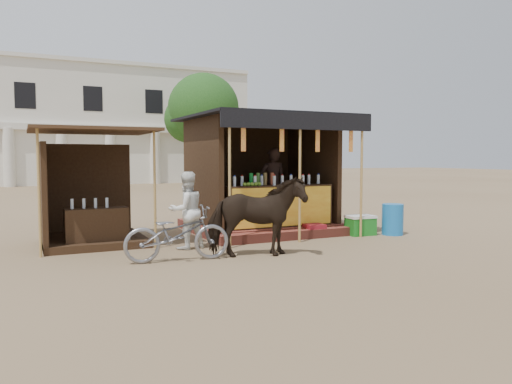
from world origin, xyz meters
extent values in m
plane|color=#846B4C|center=(0.00, 0.00, 0.00)|extent=(120.00, 120.00, 0.00)
cube|color=brown|center=(1.00, 3.50, 0.11)|extent=(3.40, 2.80, 0.22)
cube|color=brown|center=(1.00, 1.95, 0.10)|extent=(3.40, 0.35, 0.20)
cube|color=#332212|center=(1.00, 2.55, 0.69)|extent=(2.60, 0.55, 0.95)
cube|color=orange|center=(1.00, 2.27, 0.69)|extent=(2.50, 0.02, 0.88)
cube|color=#332212|center=(1.00, 4.75, 1.47)|extent=(3.00, 0.12, 2.50)
cube|color=#332212|center=(-0.50, 3.50, 1.47)|extent=(0.12, 2.50, 2.50)
cube|color=#332212|center=(2.50, 3.50, 1.47)|extent=(0.12, 2.50, 2.50)
cube|color=black|center=(1.00, 3.30, 2.75)|extent=(3.60, 3.60, 0.06)
cube|color=black|center=(1.00, 1.52, 2.57)|extent=(3.60, 0.06, 0.36)
cylinder|color=tan|center=(-0.60, 1.55, 1.38)|extent=(0.06, 0.06, 2.75)
cylinder|color=tan|center=(1.00, 1.55, 1.38)|extent=(0.06, 0.06, 2.75)
cylinder|color=tan|center=(2.60, 1.55, 1.38)|extent=(0.06, 0.06, 2.75)
cube|color=red|center=(-0.30, 1.55, 2.20)|extent=(0.10, 0.02, 0.55)
cube|color=red|center=(0.57, 1.55, 2.20)|extent=(0.10, 0.02, 0.55)
cube|color=red|center=(1.43, 1.55, 2.20)|extent=(0.10, 0.02, 0.55)
cube|color=red|center=(2.30, 1.55, 2.20)|extent=(0.10, 0.02, 0.55)
imported|color=black|center=(1.41, 3.60, 1.13)|extent=(0.76, 0.60, 1.82)
cube|color=#332212|center=(-3.00, 3.20, 0.07)|extent=(2.00, 2.00, 0.15)
cube|color=#332212|center=(-3.00, 4.15, 1.05)|extent=(1.90, 0.10, 2.10)
cube|color=#332212|center=(-3.95, 3.20, 1.05)|extent=(0.10, 1.90, 2.10)
cube|color=#472D19|center=(-3.00, 3.10, 2.35)|extent=(2.40, 2.40, 0.06)
cylinder|color=tan|center=(-4.05, 2.15, 1.18)|extent=(0.05, 0.05, 2.35)
cylinder|color=tan|center=(-1.95, 2.15, 1.18)|extent=(0.05, 0.05, 2.35)
cube|color=#332212|center=(-3.00, 2.70, 0.40)|extent=(1.20, 0.50, 0.80)
imported|color=black|center=(-0.50, 0.52, 0.73)|extent=(1.88, 1.21, 1.47)
imported|color=gray|center=(-1.90, 0.77, 0.48)|extent=(1.89, 0.82, 0.96)
imported|color=white|center=(-1.40, 1.84, 0.76)|extent=(0.85, 0.72, 1.53)
cylinder|color=#186CBA|center=(3.49, 1.52, 0.36)|extent=(0.57, 0.57, 0.72)
cube|color=maroon|center=(1.65, 2.00, 0.15)|extent=(0.44, 0.42, 0.30)
cube|color=#1A771F|center=(2.78, 1.80, 0.20)|extent=(0.65, 0.46, 0.40)
cube|color=white|center=(2.78, 1.80, 0.43)|extent=(0.67, 0.49, 0.06)
cube|color=silver|center=(-2.00, 30.00, 4.00)|extent=(26.00, 7.00, 8.00)
cube|color=silver|center=(-2.00, 26.40, 3.70)|extent=(26.00, 0.50, 0.40)
cube|color=silver|center=(-2.00, 26.50, 8.05)|extent=(26.00, 0.30, 0.25)
cylinder|color=silver|center=(-5.00, 26.40, 1.80)|extent=(0.70, 0.70, 3.60)
cylinder|color=silver|center=(-2.00, 26.40, 1.80)|extent=(0.70, 0.70, 3.60)
cylinder|color=silver|center=(1.00, 26.40, 1.80)|extent=(0.70, 0.70, 3.60)
cylinder|color=silver|center=(4.00, 26.40, 1.80)|extent=(0.70, 0.70, 3.60)
cylinder|color=silver|center=(7.00, 26.40, 1.80)|extent=(0.70, 0.70, 3.60)
cylinder|color=silver|center=(10.00, 26.40, 1.80)|extent=(0.70, 0.70, 3.60)
cylinder|color=#382314|center=(6.00, 22.00, 2.00)|extent=(0.50, 0.50, 4.00)
sphere|color=#2B5C1F|center=(6.00, 22.00, 4.80)|extent=(4.40, 4.40, 4.40)
sphere|color=#2B5C1F|center=(5.20, 22.60, 4.20)|extent=(2.99, 2.99, 2.99)
camera|label=1|loc=(-4.32, -7.58, 1.81)|focal=35.00mm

